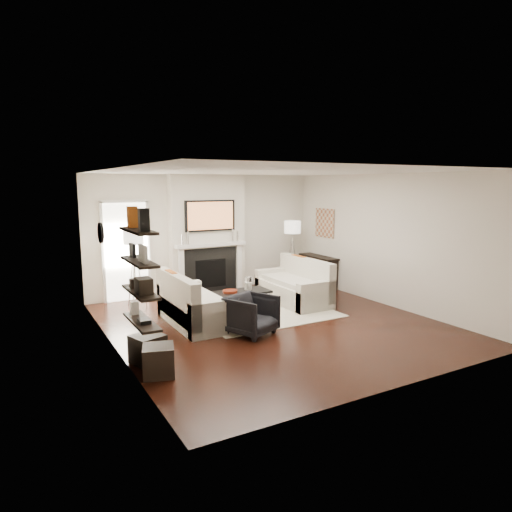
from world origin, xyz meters
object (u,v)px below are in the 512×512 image
loveseat_left_base (195,312)px  lamp_right_shade (292,227)px  armchair (252,313)px  ottoman_near (148,349)px  coffee_table (242,292)px  loveseat_right_base (293,293)px  lamp_left_shade (133,237)px

loveseat_left_base → lamp_right_shade: bearing=28.4°
armchair → ottoman_near: bearing=166.8°
ottoman_near → lamp_right_shade: bearing=34.7°
coffee_table → lamp_right_shade: bearing=34.6°
coffee_table → lamp_right_shade: lamp_right_shade is taller
loveseat_left_base → loveseat_right_base: size_ratio=1.00×
armchair → ottoman_near: (-1.86, -0.36, -0.16)m
lamp_left_shade → loveseat_right_base: bearing=-22.7°
loveseat_right_base → armchair: bearing=-141.8°
armchair → loveseat_left_base: bearing=96.2°
loveseat_left_base → loveseat_right_base: same height
coffee_table → lamp_left_shade: size_ratio=2.75×
loveseat_right_base → coffee_table: same height
lamp_right_shade → ottoman_near: bearing=-145.3°
lamp_left_shade → armchair: bearing=-64.8°
ottoman_near → coffee_table: bearing=34.9°
armchair → lamp_right_shade: size_ratio=1.82×
coffee_table → ottoman_near: coffee_table is taller
armchair → ottoman_near: 1.91m
loveseat_right_base → ottoman_near: size_ratio=4.50×
coffee_table → armchair: size_ratio=1.51×
loveseat_right_base → ottoman_near: bearing=-154.2°
loveseat_left_base → ottoman_near: bearing=-132.6°
coffee_table → ottoman_near: size_ratio=2.75×
lamp_left_shade → coffee_table: bearing=-38.7°
loveseat_left_base → loveseat_right_base: bearing=8.9°
loveseat_left_base → lamp_left_shade: size_ratio=4.50×
loveseat_right_base → armchair: size_ratio=2.48×
loveseat_left_base → coffee_table: (1.07, 0.25, 0.19)m
lamp_left_shade → lamp_right_shade: 3.90m
loveseat_right_base → lamp_left_shade: 3.48m
coffee_table → lamp_left_shade: lamp_left_shade is taller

